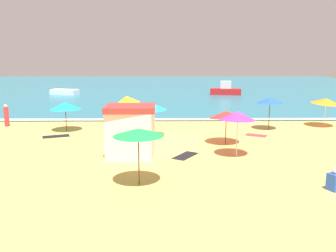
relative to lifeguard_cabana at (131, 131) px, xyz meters
The scene contains 20 objects.
ground_plane 3.91m from the lifeguard_cabana, 64.41° to the left, with size 60.00×60.00×0.00m, color #E0A856.
ocean_water 31.39m from the lifeguard_cabana, 87.09° to the left, with size 60.00×44.00×0.10m, color teal.
wave_breaker_foam 9.83m from the lifeguard_cabana, 80.61° to the left, with size 57.00×0.70×0.01m, color white.
lifeguard_cabana is the anchor object (origin of this frame).
beach_umbrella_0 14.68m from the lifeguard_cabana, 29.82° to the left, with size 2.79×2.78×2.02m.
beach_umbrella_1 5.78m from the lifeguard_cabana, 26.69° to the left, with size 2.23×2.26×1.98m.
beach_umbrella_2 4.56m from the lifeguard_cabana, 77.91° to the left, with size 2.03×2.01×2.09m.
beach_umbrella_3 7.74m from the lifeguard_cabana, 127.63° to the left, with size 2.75×2.76×1.95m.
beach_umbrella_4 8.19m from the lifeguard_cabana, 96.39° to the left, with size 1.84×1.80×2.12m.
beach_umbrella_5 5.33m from the lifeguard_cabana, ahead, with size 2.14×2.15×2.32m.
beach_umbrella_6 4.16m from the lifeguard_cabana, 80.80° to the right, with size 2.81×2.81×2.30m.
beach_umbrella_7 10.69m from the lifeguard_cabana, 36.21° to the left, with size 2.04×2.04×2.16m.
beachgoer_0 12.05m from the lifeguard_cabana, 140.05° to the left, with size 0.34×0.34×1.52m.
beachgoer_7 9.46m from the lifeguard_cabana, 30.18° to the right, with size 0.58×0.58×0.88m.
beach_towel_0 3.03m from the lifeguard_cabana, ahead, with size 1.48×1.77×0.01m.
beach_towel_1 8.82m from the lifeguard_cabana, 32.07° to the left, with size 1.47×1.22×0.01m.
beach_towel_2 6.84m from the lifeguard_cabana, 137.77° to the left, with size 1.76×1.26×0.01m.
beach_towel_4 7.03m from the lifeguard_cabana, 87.99° to the left, with size 1.28×1.35×0.01m.
small_boat_0 26.35m from the lifeguard_cabana, 70.66° to the left, with size 3.60×1.74×1.55m.
small_boat_1 27.18m from the lifeguard_cabana, 110.83° to the left, with size 3.36×2.24×0.57m.
Camera 1 is at (0.02, -21.88, 5.35)m, focal length 41.11 mm.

